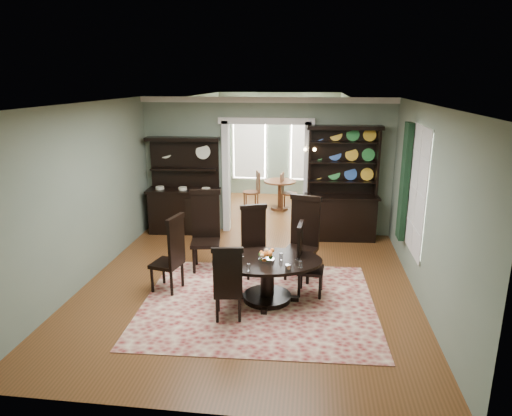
{
  "coord_description": "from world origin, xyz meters",
  "views": [
    {
      "loc": [
        1.01,
        -6.9,
        3.37
      ],
      "look_at": [
        0.07,
        0.6,
        1.22
      ],
      "focal_mm": 32.0,
      "sensor_mm": 36.0,
      "label": 1
    }
  ],
  "objects_px": {
    "parlor_table": "(280,191)",
    "welsh_dresser": "(341,199)",
    "sideboard": "(184,200)",
    "dining_table": "(267,272)"
  },
  "relations": [
    {
      "from": "parlor_table",
      "to": "welsh_dresser",
      "type": "bearing_deg",
      "value": -55.22
    },
    {
      "from": "parlor_table",
      "to": "sideboard",
      "type": "bearing_deg",
      "value": -133.51
    },
    {
      "from": "dining_table",
      "to": "sideboard",
      "type": "relative_size",
      "value": 0.88
    },
    {
      "from": "sideboard",
      "to": "parlor_table",
      "type": "xyz_separation_m",
      "value": [
        2.0,
        2.11,
        -0.24
      ]
    },
    {
      "from": "sideboard",
      "to": "welsh_dresser",
      "type": "height_order",
      "value": "welsh_dresser"
    },
    {
      "from": "welsh_dresser",
      "to": "parlor_table",
      "type": "height_order",
      "value": "welsh_dresser"
    },
    {
      "from": "welsh_dresser",
      "to": "parlor_table",
      "type": "relative_size",
      "value": 2.9
    },
    {
      "from": "dining_table",
      "to": "sideboard",
      "type": "xyz_separation_m",
      "value": [
        -2.2,
        3.13,
        0.28
      ]
    },
    {
      "from": "dining_table",
      "to": "parlor_table",
      "type": "height_order",
      "value": "parlor_table"
    },
    {
      "from": "welsh_dresser",
      "to": "dining_table",
      "type": "bearing_deg",
      "value": -116.17
    }
  ]
}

